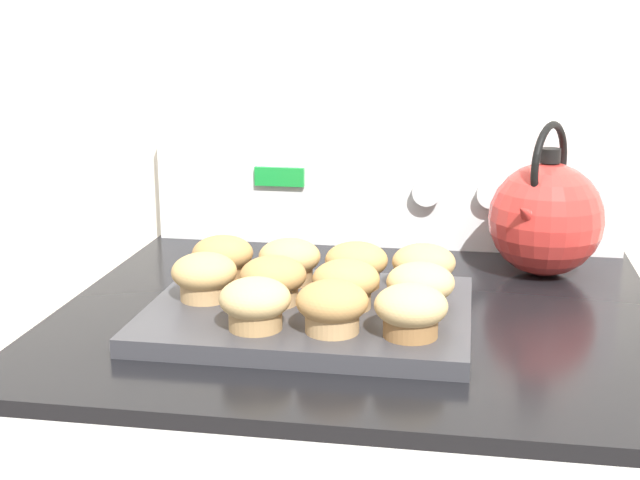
# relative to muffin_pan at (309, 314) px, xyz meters

# --- Properties ---
(wall_back) EXTENTS (8.00, 0.05, 2.40)m
(wall_back) POSITION_rel_muffin_pan_xyz_m (0.05, 0.44, 0.30)
(wall_back) COLOR silver
(wall_back) RESTS_ON ground_plane
(control_panel) EXTENTS (0.74, 0.07, 0.19)m
(control_panel) POSITION_rel_muffin_pan_xyz_m (0.05, 0.39, 0.08)
(control_panel) COLOR white
(control_panel) RESTS_ON stove_range
(muffin_pan) EXTENTS (0.39, 0.30, 0.02)m
(muffin_pan) POSITION_rel_muffin_pan_xyz_m (0.00, 0.00, 0.00)
(muffin_pan) COLOR #38383D
(muffin_pan) RESTS_ON stove_range
(muffin_r0_c1) EXTENTS (0.08, 0.08, 0.06)m
(muffin_r0_c1) POSITION_rel_muffin_pan_xyz_m (-0.05, -0.09, 0.04)
(muffin_r0_c1) COLOR tan
(muffin_r0_c1) RESTS_ON muffin_pan
(muffin_r0_c2) EXTENTS (0.08, 0.08, 0.06)m
(muffin_r0_c2) POSITION_rel_muffin_pan_xyz_m (0.04, -0.08, 0.04)
(muffin_r0_c2) COLOR tan
(muffin_r0_c2) RESTS_ON muffin_pan
(muffin_r0_c3) EXTENTS (0.08, 0.08, 0.06)m
(muffin_r0_c3) POSITION_rel_muffin_pan_xyz_m (0.13, -0.08, 0.04)
(muffin_r0_c3) COLOR olive
(muffin_r0_c3) RESTS_ON muffin_pan
(muffin_r1_c0) EXTENTS (0.08, 0.08, 0.06)m
(muffin_r1_c0) POSITION_rel_muffin_pan_xyz_m (-0.13, 0.00, 0.04)
(muffin_r1_c0) COLOR tan
(muffin_r1_c0) RESTS_ON muffin_pan
(muffin_r1_c1) EXTENTS (0.08, 0.08, 0.06)m
(muffin_r1_c1) POSITION_rel_muffin_pan_xyz_m (-0.04, 0.00, 0.04)
(muffin_r1_c1) COLOR tan
(muffin_r1_c1) RESTS_ON muffin_pan
(muffin_r1_c2) EXTENTS (0.08, 0.08, 0.06)m
(muffin_r1_c2) POSITION_rel_muffin_pan_xyz_m (0.04, 0.00, 0.04)
(muffin_r1_c2) COLOR tan
(muffin_r1_c2) RESTS_ON muffin_pan
(muffin_r1_c3) EXTENTS (0.08, 0.08, 0.06)m
(muffin_r1_c3) POSITION_rel_muffin_pan_xyz_m (0.13, 0.00, 0.04)
(muffin_r1_c3) COLOR #A37A4C
(muffin_r1_c3) RESTS_ON muffin_pan
(muffin_r2_c0) EXTENTS (0.08, 0.08, 0.06)m
(muffin_r2_c0) POSITION_rel_muffin_pan_xyz_m (-0.13, 0.09, 0.04)
(muffin_r2_c0) COLOR olive
(muffin_r2_c0) RESTS_ON muffin_pan
(muffin_r2_c1) EXTENTS (0.08, 0.08, 0.06)m
(muffin_r2_c1) POSITION_rel_muffin_pan_xyz_m (-0.04, 0.09, 0.04)
(muffin_r2_c1) COLOR #A37A4C
(muffin_r2_c1) RESTS_ON muffin_pan
(muffin_r2_c2) EXTENTS (0.08, 0.08, 0.06)m
(muffin_r2_c2) POSITION_rel_muffin_pan_xyz_m (0.05, 0.08, 0.04)
(muffin_r2_c2) COLOR olive
(muffin_r2_c2) RESTS_ON muffin_pan
(muffin_r2_c3) EXTENTS (0.08, 0.08, 0.06)m
(muffin_r2_c3) POSITION_rel_muffin_pan_xyz_m (0.13, 0.09, 0.04)
(muffin_r2_c3) COLOR tan
(muffin_r2_c3) RESTS_ON muffin_pan
(tea_kettle) EXTENTS (0.16, 0.19, 0.22)m
(tea_kettle) POSITION_rel_muffin_pan_xyz_m (0.29, 0.26, 0.07)
(tea_kettle) COLOR red
(tea_kettle) RESTS_ON stove_range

